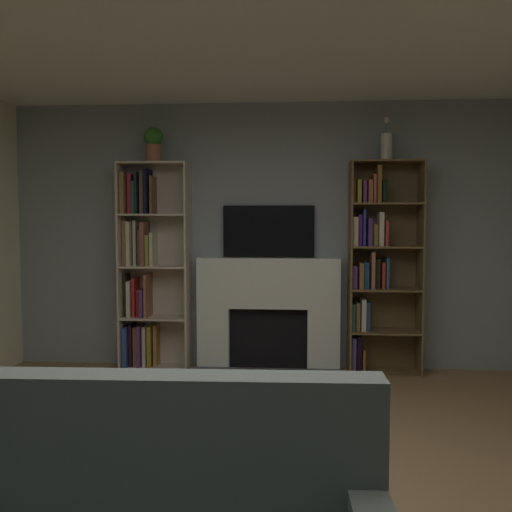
{
  "coord_description": "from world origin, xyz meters",
  "views": [
    {
      "loc": [
        0.27,
        -2.59,
        1.49
      ],
      "look_at": [
        0.0,
        1.2,
        1.24
      ],
      "focal_mm": 39.2,
      "sensor_mm": 36.0,
      "label": 1
    }
  ],
  "objects_px": {
    "fireplace": "(268,312)",
    "coffee_table": "(176,471)",
    "bookshelf_left": "(147,268)",
    "potted_plant": "(154,143)",
    "vase_with_flowers": "(386,145)",
    "tv": "(269,231)",
    "bookshelf_right": "(376,264)"
  },
  "relations": [
    {
      "from": "bookshelf_left",
      "to": "coffee_table",
      "type": "relative_size",
      "value": 2.38
    },
    {
      "from": "fireplace",
      "to": "bookshelf_right",
      "type": "relative_size",
      "value": 0.74
    },
    {
      "from": "fireplace",
      "to": "coffee_table",
      "type": "xyz_separation_m",
      "value": [
        -0.25,
        -3.11,
        -0.2
      ]
    },
    {
      "from": "tv",
      "to": "bookshelf_right",
      "type": "relative_size",
      "value": 0.44
    },
    {
      "from": "bookshelf_left",
      "to": "bookshelf_right",
      "type": "height_order",
      "value": "same"
    },
    {
      "from": "potted_plant",
      "to": "coffee_table",
      "type": "relative_size",
      "value": 0.4
    },
    {
      "from": "coffee_table",
      "to": "bookshelf_right",
      "type": "bearing_deg",
      "value": 67.18
    },
    {
      "from": "potted_plant",
      "to": "vase_with_flowers",
      "type": "bearing_deg",
      "value": -0.01
    },
    {
      "from": "bookshelf_left",
      "to": "bookshelf_right",
      "type": "xyz_separation_m",
      "value": [
        2.26,
        -0.01,
        0.05
      ]
    },
    {
      "from": "potted_plant",
      "to": "coffee_table",
      "type": "xyz_separation_m",
      "value": [
        0.87,
        -3.06,
        -1.87
      ]
    },
    {
      "from": "bookshelf_left",
      "to": "potted_plant",
      "type": "xyz_separation_m",
      "value": [
        0.09,
        -0.03,
        1.23
      ]
    },
    {
      "from": "potted_plant",
      "to": "fireplace",
      "type": "bearing_deg",
      "value": 2.73
    },
    {
      "from": "fireplace",
      "to": "tv",
      "type": "distance_m",
      "value": 0.8
    },
    {
      "from": "vase_with_flowers",
      "to": "fireplace",
      "type": "bearing_deg",
      "value": 177.25
    },
    {
      "from": "vase_with_flowers",
      "to": "coffee_table",
      "type": "relative_size",
      "value": 0.48
    },
    {
      "from": "bookshelf_left",
      "to": "vase_with_flowers",
      "type": "bearing_deg",
      "value": -0.85
    },
    {
      "from": "tv",
      "to": "vase_with_flowers",
      "type": "distance_m",
      "value": 1.4
    },
    {
      "from": "tv",
      "to": "vase_with_flowers",
      "type": "bearing_deg",
      "value": -6.11
    },
    {
      "from": "bookshelf_left",
      "to": "vase_with_flowers",
      "type": "height_order",
      "value": "vase_with_flowers"
    },
    {
      "from": "vase_with_flowers",
      "to": "coffee_table",
      "type": "distance_m",
      "value": 3.81
    },
    {
      "from": "fireplace",
      "to": "vase_with_flowers",
      "type": "xyz_separation_m",
      "value": [
        1.12,
        -0.05,
        1.62
      ]
    },
    {
      "from": "bookshelf_right",
      "to": "vase_with_flowers",
      "type": "bearing_deg",
      "value": -16.42
    },
    {
      "from": "vase_with_flowers",
      "to": "coffee_table",
      "type": "xyz_separation_m",
      "value": [
        -1.38,
        -3.06,
        -1.82
      ]
    },
    {
      "from": "fireplace",
      "to": "bookshelf_left",
      "type": "distance_m",
      "value": 1.29
    },
    {
      "from": "coffee_table",
      "to": "bookshelf_left",
      "type": "bearing_deg",
      "value": 107.25
    },
    {
      "from": "fireplace",
      "to": "coffee_table",
      "type": "relative_size",
      "value": 1.76
    },
    {
      "from": "potted_plant",
      "to": "vase_with_flowers",
      "type": "xyz_separation_m",
      "value": [
        2.25,
        -0.0,
        -0.05
      ]
    },
    {
      "from": "fireplace",
      "to": "coffee_table",
      "type": "bearing_deg",
      "value": -94.64
    },
    {
      "from": "fireplace",
      "to": "vase_with_flowers",
      "type": "bearing_deg",
      "value": -2.75
    },
    {
      "from": "tv",
      "to": "bookshelf_right",
      "type": "distance_m",
      "value": 1.09
    },
    {
      "from": "tv",
      "to": "vase_with_flowers",
      "type": "relative_size",
      "value": 2.19
    },
    {
      "from": "bookshelf_left",
      "to": "potted_plant",
      "type": "distance_m",
      "value": 1.24
    }
  ]
}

